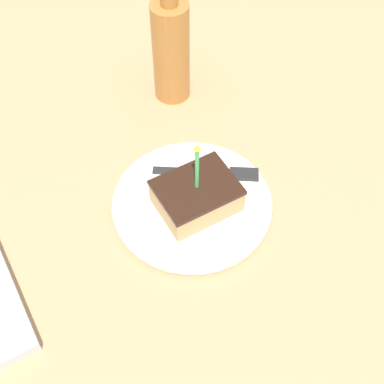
% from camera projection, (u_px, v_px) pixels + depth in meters
% --- Properties ---
extents(ground_plane, '(2.40, 2.40, 0.04)m').
position_uv_depth(ground_plane, '(180.00, 210.00, 0.84)').
color(ground_plane, tan).
rests_on(ground_plane, ground).
extents(plate, '(0.24, 0.24, 0.02)m').
position_uv_depth(plate, '(192.00, 204.00, 0.81)').
color(plate, white).
rests_on(plate, ground_plane).
extents(cake_slice, '(0.09, 0.11, 0.13)m').
position_uv_depth(cake_slice, '(197.00, 195.00, 0.78)').
color(cake_slice, tan).
rests_on(cake_slice, plate).
extents(fork, '(0.10, 0.15, 0.00)m').
position_uv_depth(fork, '(214.00, 173.00, 0.83)').
color(fork, '#262626').
rests_on(fork, plate).
extents(bottle, '(0.06, 0.06, 0.25)m').
position_uv_depth(bottle, '(171.00, 48.00, 0.89)').
color(bottle, '#B27233').
rests_on(bottle, ground_plane).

